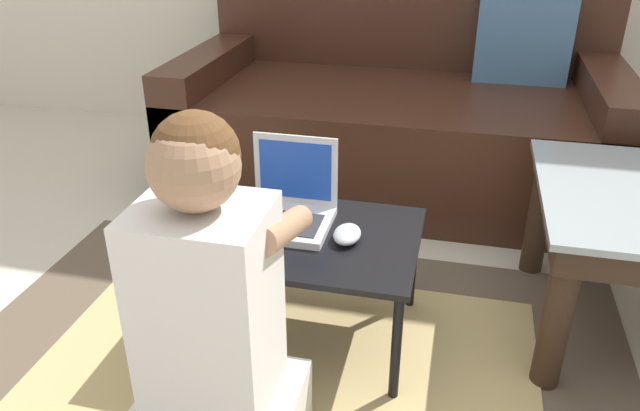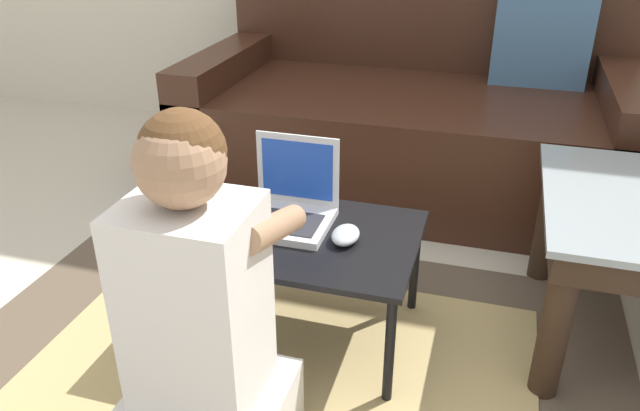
% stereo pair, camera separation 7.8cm
% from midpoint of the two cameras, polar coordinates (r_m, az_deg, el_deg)
% --- Properties ---
extents(ground_plane, '(16.00, 16.00, 0.00)m').
position_cam_midpoint_polar(ground_plane, '(1.65, -1.48, -14.83)').
color(ground_plane, beige).
extents(area_rug, '(1.75, 1.38, 0.01)m').
position_cam_midpoint_polar(area_rug, '(1.60, -5.34, -16.29)').
color(area_rug, brown).
rests_on(area_rug, ground_plane).
extents(couch, '(1.68, 0.94, 0.82)m').
position_cam_midpoint_polar(couch, '(2.60, 6.44, 8.46)').
color(couch, '#381E14').
rests_on(couch, ground_plane).
extents(laptop_desk, '(0.61, 0.43, 0.32)m').
position_cam_midpoint_polar(laptop_desk, '(1.61, -3.27, -3.53)').
color(laptop_desk, black).
rests_on(laptop_desk, ground_plane).
extents(laptop, '(0.23, 0.21, 0.22)m').
position_cam_midpoint_polar(laptop, '(1.63, -4.28, -0.40)').
color(laptop, silver).
rests_on(laptop, laptop_desk).
extents(computer_mouse, '(0.07, 0.10, 0.03)m').
position_cam_midpoint_polar(computer_mouse, '(1.55, 1.06, -2.66)').
color(computer_mouse, '#B2B7C1').
rests_on(computer_mouse, laptop_desk).
extents(person_seated, '(0.32, 0.42, 0.78)m').
position_cam_midpoint_polar(person_seated, '(1.25, -11.68, -11.44)').
color(person_seated, silver).
rests_on(person_seated, ground_plane).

